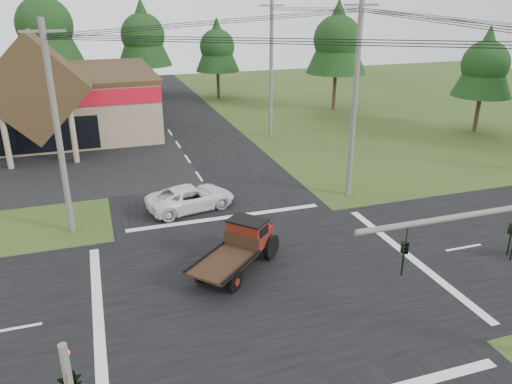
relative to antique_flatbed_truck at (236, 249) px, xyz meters
name	(u,v)px	position (x,y,z in m)	size (l,w,h in m)	color
ground	(269,283)	(1.03, -1.47, -1.05)	(120.00, 120.00, 0.00)	#2E4317
road_ns	(269,283)	(1.03, -1.47, -1.04)	(12.00, 120.00, 0.02)	black
road_ew	(269,283)	(1.03, -1.47, -1.04)	(120.00, 12.00, 0.02)	black
traffic_signal_corner	(68,371)	(-6.47, -8.79, 2.47)	(0.53, 2.48, 4.40)	#595651
utility_pole_nw	(57,130)	(-6.97, 6.53, 4.34)	(2.00, 0.30, 10.50)	#595651
utility_pole_ne	(355,99)	(9.03, 6.53, 4.84)	(2.00, 0.30, 11.50)	#595651
utility_pole_n	(271,69)	(9.03, 20.53, 4.69)	(2.00, 0.30, 11.20)	#595651
tree_row_c	(44,22)	(-8.97, 39.53, 7.67)	(7.28, 7.28, 13.13)	#332316
tree_row_d	(143,33)	(1.03, 40.53, 6.33)	(6.16, 6.16, 11.11)	#332316
tree_row_e	(217,45)	(9.03, 38.53, 4.98)	(5.04, 5.04, 9.09)	#332316
tree_side_ne	(337,37)	(19.03, 28.53, 6.33)	(6.16, 6.16, 11.11)	#332316
tree_side_e_near	(486,62)	(27.03, 16.53, 4.98)	(5.04, 5.04, 9.09)	#332316
antique_flatbed_truck	(236,249)	(0.00, 0.00, 0.00)	(1.92, 5.03, 2.10)	#53170B
white_pickup	(191,198)	(-0.55, 7.36, -0.36)	(2.31, 5.00, 1.39)	white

